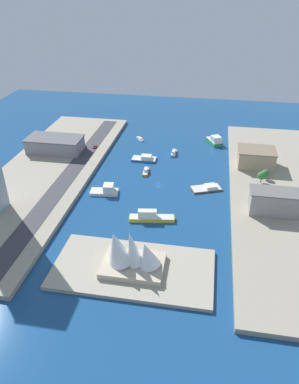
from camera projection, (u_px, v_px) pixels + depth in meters
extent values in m
plane|color=navy|center=(158.00, 184.00, 261.11)|extent=(440.00, 440.00, 0.00)
cube|color=#9E937F|center=(282.00, 193.00, 247.76)|extent=(70.00, 240.00, 2.92)
cube|color=#9E937F|center=(46.00, 173.00, 272.97)|extent=(70.00, 240.00, 2.92)
cube|color=#A89E89|center=(133.00, 269.00, 184.18)|extent=(81.04, 41.71, 2.00)
cube|color=#38383D|center=(70.00, 173.00, 269.32)|extent=(12.93, 228.00, 0.15)
cube|color=yellow|center=(152.00, 218.00, 222.21)|extent=(28.13, 10.32, 2.41)
cone|color=yellow|center=(175.00, 219.00, 221.93)|extent=(2.47, 2.47, 2.17)
cube|color=white|center=(147.00, 214.00, 220.47)|extent=(11.79, 5.60, 4.57)
cube|color=beige|center=(152.00, 217.00, 221.56)|extent=(27.00, 9.90, 0.10)
cube|color=#999EA3|center=(174.00, 153.00, 304.39)|extent=(4.18, 12.46, 1.77)
cone|color=#999EA3|center=(175.00, 150.00, 309.96)|extent=(1.66, 1.66, 1.59)
cube|color=white|center=(174.00, 152.00, 302.85)|extent=(2.68, 6.30, 2.14)
cube|color=beige|center=(174.00, 152.00, 303.91)|extent=(4.01, 11.96, 0.10)
cube|color=orange|center=(146.00, 172.00, 275.62)|extent=(4.18, 12.48, 1.62)
cone|color=orange|center=(145.00, 176.00, 269.99)|extent=(1.52, 1.52, 1.46)
cube|color=white|center=(146.00, 169.00, 275.32)|extent=(2.61, 5.47, 2.06)
cube|color=beige|center=(146.00, 171.00, 275.18)|extent=(4.01, 11.99, 0.10)
cube|color=white|center=(140.00, 139.00, 331.85)|extent=(8.95, 10.62, 1.20)
cone|color=white|center=(137.00, 137.00, 336.30)|extent=(1.51, 1.51, 1.08)
cube|color=white|center=(140.00, 138.00, 330.57)|extent=(4.63, 5.13, 1.07)
cube|color=beige|center=(140.00, 138.00, 331.52)|extent=(8.59, 10.19, 0.10)
cylinder|color=silver|center=(140.00, 133.00, 329.21)|extent=(0.24, 0.24, 10.77)
cube|color=brown|center=(206.00, 189.00, 254.57)|extent=(23.00, 17.04, 1.24)
cone|color=brown|center=(191.00, 190.00, 252.57)|extent=(1.46, 1.46, 1.12)
cube|color=white|center=(211.00, 186.00, 254.42)|extent=(9.56, 9.03, 1.74)
cube|color=beige|center=(206.00, 188.00, 254.23)|extent=(22.08, 16.36, 0.10)
cube|color=blue|center=(144.00, 159.00, 295.11)|extent=(19.84, 9.70, 1.53)
cone|color=blue|center=(132.00, 158.00, 296.58)|extent=(1.39, 1.39, 1.38)
cube|color=white|center=(146.00, 157.00, 293.76)|extent=(8.19, 6.49, 2.70)
cube|color=beige|center=(144.00, 158.00, 294.70)|extent=(19.05, 9.32, 0.10)
cube|color=silver|center=(104.00, 192.00, 249.66)|extent=(19.73, 10.98, 2.04)
cone|color=silver|center=(90.00, 192.00, 250.17)|extent=(2.03, 2.03, 1.84)
cube|color=white|center=(109.00, 188.00, 247.74)|extent=(7.46, 8.15, 4.85)
cube|color=beige|center=(104.00, 191.00, 249.11)|extent=(18.94, 10.54, 0.10)
cube|color=#2D8C4C|center=(214.00, 142.00, 324.60)|extent=(15.91, 20.51, 2.91)
cone|color=#2D8C4C|center=(209.00, 137.00, 332.95)|extent=(3.52, 3.52, 2.62)
cube|color=white|center=(216.00, 139.00, 319.91)|extent=(9.94, 10.33, 4.92)
cube|color=beige|center=(214.00, 140.00, 323.83)|extent=(15.28, 19.69, 0.10)
cube|color=tan|center=(256.00, 158.00, 277.33)|extent=(26.82, 20.68, 12.66)
cube|color=#7C6B55|center=(257.00, 150.00, 273.89)|extent=(27.89, 21.51, 0.80)
cube|color=gray|center=(273.00, 202.00, 221.58)|extent=(28.19, 14.14, 14.13)
cube|color=slate|center=(275.00, 192.00, 217.77)|extent=(29.32, 14.70, 0.80)
cube|color=gray|center=(55.00, 145.00, 300.74)|extent=(43.60, 22.70, 11.24)
cube|color=#59595C|center=(54.00, 138.00, 297.66)|extent=(45.35, 23.61, 0.80)
cylinder|color=black|center=(85.00, 148.00, 307.87)|extent=(0.27, 0.65, 0.64)
cylinder|color=black|center=(83.00, 148.00, 308.08)|extent=(0.27, 0.65, 0.64)
cylinder|color=black|center=(86.00, 146.00, 310.90)|extent=(0.27, 0.65, 0.64)
cylinder|color=black|center=(84.00, 146.00, 311.11)|extent=(0.27, 0.65, 0.64)
cube|color=white|center=(85.00, 147.00, 309.32)|extent=(2.07, 5.14, 0.87)
cube|color=#262D38|center=(85.00, 146.00, 309.15)|extent=(1.77, 2.90, 0.64)
cylinder|color=black|center=(95.00, 146.00, 311.09)|extent=(0.28, 0.65, 0.64)
cylinder|color=black|center=(97.00, 146.00, 310.78)|extent=(0.28, 0.65, 0.64)
cylinder|color=black|center=(93.00, 148.00, 308.05)|extent=(0.28, 0.65, 0.64)
cylinder|color=black|center=(95.00, 148.00, 307.73)|extent=(0.28, 0.65, 0.64)
cube|color=red|center=(95.00, 147.00, 309.25)|extent=(2.13, 5.25, 0.82)
cube|color=#262D38|center=(95.00, 146.00, 308.67)|extent=(1.80, 2.96, 0.62)
cylinder|color=black|center=(89.00, 158.00, 285.10)|extent=(0.18, 0.18, 5.50)
cube|color=black|center=(88.00, 155.00, 283.44)|extent=(0.36, 0.36, 1.00)
sphere|color=red|center=(88.00, 154.00, 283.26)|extent=(0.24, 0.24, 0.24)
sphere|color=yellow|center=(88.00, 155.00, 283.44)|extent=(0.24, 0.24, 0.24)
sphere|color=green|center=(88.00, 155.00, 283.62)|extent=(0.24, 0.24, 0.24)
cube|color=#BCAD93|center=(133.00, 265.00, 182.90)|extent=(31.04, 22.39, 3.00)
cone|color=white|center=(147.00, 255.00, 177.78)|extent=(13.64, 11.25, 14.93)
cone|color=white|center=(133.00, 248.00, 177.30)|extent=(11.38, 8.60, 20.00)
cone|color=white|center=(117.00, 248.00, 178.88)|extent=(16.51, 13.28, 19.54)
cylinder|color=brown|center=(265.00, 177.00, 261.29)|extent=(0.50, 0.50, 2.67)
sphere|color=#2D7233|center=(266.00, 173.00, 259.56)|extent=(5.11, 5.11, 5.11)
cylinder|color=brown|center=(261.00, 180.00, 256.54)|extent=(0.50, 0.50, 3.21)
sphere|color=#2D7233|center=(262.00, 175.00, 254.51)|extent=(5.91, 5.91, 5.91)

